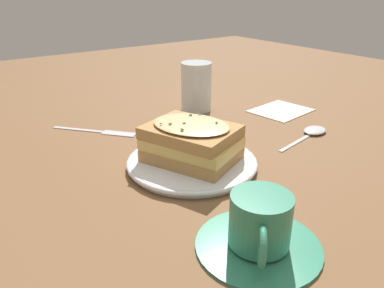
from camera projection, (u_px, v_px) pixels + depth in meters
name	position (u px, v px, depth m)	size (l,w,h in m)	color
ground_plane	(187.00, 163.00, 0.67)	(2.40, 2.40, 0.00)	brown
dinner_plate	(192.00, 162.00, 0.65)	(0.23, 0.23, 0.01)	white
sandwich	(192.00, 141.00, 0.64)	(0.16, 0.18, 0.07)	#B2844C
teacup_with_saucer	(260.00, 228.00, 0.44)	(0.15, 0.15, 0.07)	#338466
water_glass	(196.00, 87.00, 0.92)	(0.07, 0.07, 0.12)	silver
fork	(103.00, 132.00, 0.80)	(0.13, 0.16, 0.00)	silver
spoon	(313.00, 132.00, 0.79)	(0.17, 0.05, 0.01)	silver
napkin	(281.00, 110.00, 0.93)	(0.14, 0.11, 0.00)	silver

